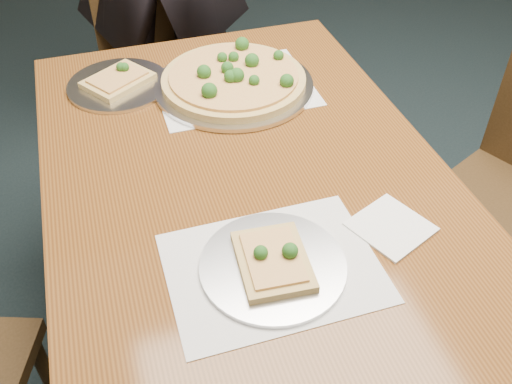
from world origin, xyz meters
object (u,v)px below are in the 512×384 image
object	(u,v)px
dining_table	(256,222)
chair_far	(155,46)
pizza_pan	(234,80)
slice_plate_far	(119,82)
slice_plate_near	(273,263)

from	to	relation	value
dining_table	chair_far	xyz separation A→B (m)	(-0.04, 1.18, -0.14)
pizza_pan	slice_plate_far	bearing A→B (deg)	161.35
chair_far	slice_plate_near	size ratio (longest dim) A/B	3.25
slice_plate_far	slice_plate_near	bearing A→B (deg)	-75.34
dining_table	chair_far	size ratio (longest dim) A/B	1.65
dining_table	pizza_pan	size ratio (longest dim) A/B	3.45
slice_plate_near	chair_far	bearing A→B (deg)	90.40
slice_plate_far	dining_table	bearing A→B (deg)	-66.63
chair_far	slice_plate_near	distance (m)	1.42
dining_table	slice_plate_near	distance (m)	0.24
chair_far	slice_plate_near	bearing A→B (deg)	-91.57
pizza_pan	slice_plate_near	distance (m)	0.65
pizza_pan	slice_plate_far	size ratio (longest dim) A/B	1.55
dining_table	slice_plate_near	size ratio (longest dim) A/B	5.36
slice_plate_near	slice_plate_far	xyz separation A→B (m)	(-0.20, 0.75, -0.00)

